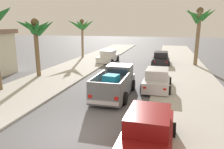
# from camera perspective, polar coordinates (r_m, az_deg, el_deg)

# --- Properties ---
(ground_plane) EXTENTS (160.00, 160.00, 0.00)m
(ground_plane) POSITION_cam_1_polar(r_m,az_deg,el_deg) (9.82, -11.37, -15.26)
(ground_plane) COLOR slate
(sidewalk_left) EXTENTS (5.12, 60.00, 0.12)m
(sidewalk_left) POSITION_cam_1_polar(r_m,az_deg,el_deg) (22.38, -11.29, 0.99)
(sidewalk_left) COLOR beige
(sidewalk_left) RESTS_ON ground
(sidewalk_right) EXTENTS (5.12, 60.00, 0.12)m
(sidewalk_right) POSITION_cam_1_polar(r_m,az_deg,el_deg) (20.35, 18.58, -0.63)
(sidewalk_right) COLOR beige
(sidewalk_right) RESTS_ON ground
(curb_left) EXTENTS (0.16, 60.00, 0.10)m
(curb_left) POSITION_cam_1_polar(r_m,az_deg,el_deg) (21.92, -8.54, 0.82)
(curb_left) COLOR silver
(curb_left) RESTS_ON ground
(curb_right) EXTENTS (0.16, 60.00, 0.10)m
(curb_right) POSITION_cam_1_polar(r_m,az_deg,el_deg) (20.29, 15.32, -0.48)
(curb_right) COLOR silver
(curb_right) RESTS_ON ground
(pickup_truck) EXTENTS (2.26, 5.23, 1.80)m
(pickup_truck) POSITION_cam_1_polar(r_m,az_deg,el_deg) (14.41, 0.82, -2.38)
(pickup_truck) COLOR slate
(pickup_truck) RESTS_ON ground
(car_left_near) EXTENTS (2.16, 4.32, 1.54)m
(car_left_near) POSITION_cam_1_polar(r_m,az_deg,el_deg) (27.19, -1.02, 4.73)
(car_left_near) COLOR silver
(car_left_near) RESTS_ON ground
(car_right_near) EXTENTS (2.11, 4.30, 1.54)m
(car_right_near) POSITION_cam_1_polar(r_m,az_deg,el_deg) (16.05, 11.77, -1.34)
(car_right_near) COLOR silver
(car_right_near) RESTS_ON ground
(car_left_mid) EXTENTS (2.05, 4.27, 1.54)m
(car_left_mid) POSITION_cam_1_polar(r_m,az_deg,el_deg) (26.28, 12.74, 4.12)
(car_left_mid) COLOR black
(car_left_mid) RESTS_ON ground
(car_right_mid) EXTENTS (2.15, 4.31, 1.54)m
(car_right_mid) POSITION_cam_1_polar(r_m,az_deg,el_deg) (8.37, 9.40, -14.92)
(car_right_mid) COLOR maroon
(car_right_mid) RESTS_ON ground
(palm_tree_right_fore) EXTENTS (3.75, 3.59, 5.46)m
(palm_tree_right_fore) POSITION_cam_1_polar(r_m,az_deg,el_deg) (30.92, -7.99, 12.53)
(palm_tree_right_fore) COLOR #846B4C
(palm_tree_right_fore) RESTS_ON ground
(palm_tree_left_back) EXTENTS (3.69, 3.06, 5.18)m
(palm_tree_left_back) POSITION_cam_1_polar(r_m,az_deg,el_deg) (20.14, -19.46, 11.13)
(palm_tree_left_back) COLOR brown
(palm_tree_left_back) RESTS_ON ground
(palm_tree_right_back) EXTENTS (3.46, 4.01, 6.47)m
(palm_tree_right_back) POSITION_cam_1_polar(r_m,az_deg,el_deg) (26.00, 21.95, 13.27)
(palm_tree_right_back) COLOR #846B4C
(palm_tree_right_back) RESTS_ON ground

